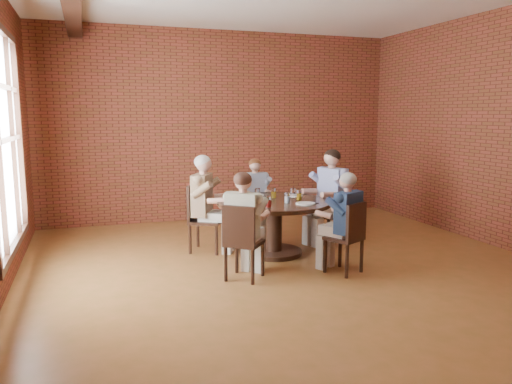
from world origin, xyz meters
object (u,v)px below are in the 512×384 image
object	(u,v)px
diner_a	(329,197)
diner_b	(255,197)
diner_e	(344,223)
diner_c	(206,204)
chair_b	(254,205)
diner_d	(244,226)
chair_d	(242,239)
dining_table	(274,217)
chair_a	(333,208)
chair_e	(349,235)
smartphone	(313,202)
chair_c	(200,215)

from	to	relation	value
diner_a	diner_b	xyz separation A→B (m)	(-0.89, 0.80, -0.09)
diner_e	diner_c	bearing A→B (deg)	-74.50
diner_b	diner_e	size ratio (longest dim) A/B	0.99
chair_b	diner_d	distance (m)	2.23
diner_c	diner_e	world-z (taller)	diner_c
chair_d	diner_e	xyz separation A→B (m)	(1.26, -0.11, 0.12)
dining_table	chair_a	size ratio (longest dim) A/B	1.59
diner_c	chair_e	distance (m)	2.09
diner_a	chair_b	size ratio (longest dim) A/B	1.60
smartphone	chair_c	bearing A→B (deg)	126.16
chair_a	smartphone	world-z (taller)	chair_a
chair_a	diner_d	bearing A→B (deg)	-74.22
chair_b	chair_c	xyz separation A→B (m)	(-1.04, -0.71, 0.03)
diner_a	chair_b	bearing A→B (deg)	-153.17
dining_table	diner_b	xyz separation A→B (m)	(0.12, 1.14, 0.08)
diner_b	chair_c	xyz separation A→B (m)	(-1.03, -0.64, -0.10)
chair_c	diner_e	size ratio (longest dim) A/B	0.77
dining_table	diner_c	distance (m)	0.97
chair_e	chair_b	bearing A→B (deg)	-106.39
chair_b	smartphone	distance (m)	1.58
diner_a	diner_c	size ratio (longest dim) A/B	1.03
diner_e	dining_table	bearing A→B (deg)	-90.00
diner_a	diner_c	distance (m)	1.85
chair_c	diner_e	bearing A→B (deg)	-107.95
diner_a	diner_b	size ratio (longest dim) A/B	1.15
chair_e	diner_a	bearing A→B (deg)	-134.70
dining_table	diner_c	size ratio (longest dim) A/B	1.14
chair_e	chair_c	bearing A→B (deg)	-74.25
chair_c	chair_d	size ratio (longest dim) A/B	1.06
chair_a	diner_a	distance (m)	0.20
diner_a	diner_e	distance (m)	1.45
dining_table	diner_a	distance (m)	1.08
chair_a	chair_c	world-z (taller)	chair_a
diner_a	smartphone	distance (m)	0.87
dining_table	diner_a	xyz separation A→B (m)	(1.01, 0.34, 0.17)
diner_a	diner_d	size ratio (longest dim) A/B	1.11
chair_a	diner_a	xyz separation A→B (m)	(-0.09, -0.03, 0.18)
chair_c	diner_a	bearing A→B (deg)	-66.06
smartphone	diner_d	bearing A→B (deg)	-176.99
diner_d	chair_e	distance (m)	1.28
diner_c	chair_d	distance (m)	1.39
diner_c	smartphone	size ratio (longest dim) A/B	9.11
diner_b	diner_c	world-z (taller)	diner_c
dining_table	diner_d	world-z (taller)	diner_d
dining_table	smartphone	size ratio (longest dim) A/B	10.42
diner_b	chair_d	xyz separation A→B (m)	(-0.86, -2.06, -0.12)
chair_a	diner_e	world-z (taller)	diner_e
chair_a	diner_e	bearing A→B (deg)	-41.13
chair_a	diner_a	world-z (taller)	diner_a
diner_d	chair_c	bearing A→B (deg)	-41.77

